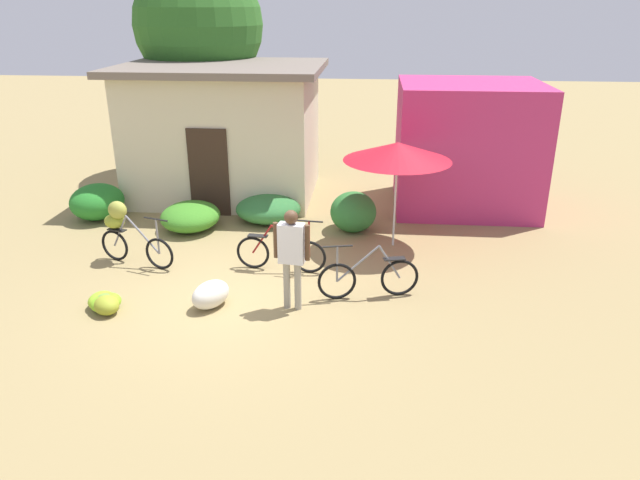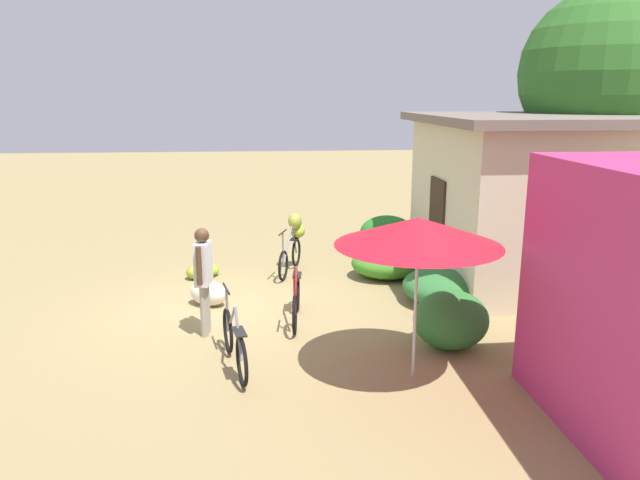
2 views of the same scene
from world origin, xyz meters
name	(u,v)px [view 2 (image 2 of 2)]	position (x,y,z in m)	size (l,w,h in m)	color
ground_plane	(231,311)	(0.00, 0.00, 0.00)	(60.00, 60.00, 0.00)	#947F51
building_low	(522,197)	(-1.50, 5.62, 1.62)	(4.83, 3.83, 3.20)	beige
tree_behind_building	(603,74)	(-2.56, 7.63, 3.98)	(3.42, 3.42, 5.72)	brown
hedge_bush_front_left	(387,232)	(-3.99, 3.49, 0.39)	(1.17, 1.28, 0.79)	#267B28
hedge_bush_front_right	(387,263)	(-1.71, 3.02, 0.29)	(1.26, 1.43, 0.57)	#3D8525
hedge_bush_mid	(440,287)	(-0.12, 3.63, 0.29)	(1.45, 1.28, 0.58)	#2F7035
hedge_bush_by_door	(451,320)	(1.79, 3.23, 0.42)	(0.98, 1.08, 0.85)	#2E7431
market_umbrella	(418,232)	(2.63, 2.48, 1.93)	(2.09, 2.09, 2.10)	beige
bicycle_leftmost	(294,238)	(-2.39, 1.19, 0.69)	(1.57, 0.63, 1.19)	black
bicycle_near_pile	(296,301)	(0.56, 1.08, 0.35)	(1.67, 0.24, 1.01)	black
bicycle_center_loaded	(234,342)	(2.15, 0.16, 0.35)	(1.67, 0.42, 0.96)	black
banana_pile_on_ground	(202,271)	(-2.01, -0.67, 0.13)	(0.68, 0.74, 0.29)	#80C024
produce_sack	(208,293)	(-0.36, -0.40, 0.22)	(0.70, 0.44, 0.44)	silver
person_vendor	(203,270)	(0.95, -0.33, 1.02)	(0.58, 0.25, 1.66)	gray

